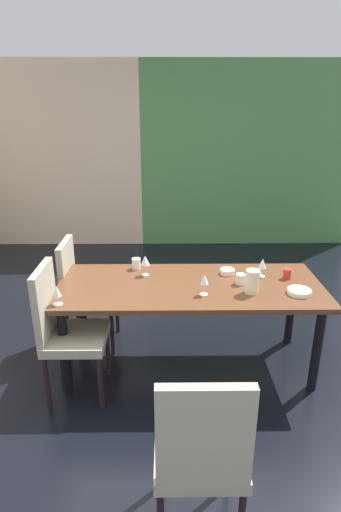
{
  "coord_description": "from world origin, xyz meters",
  "views": [
    {
      "loc": [
        0.07,
        -2.95,
        2.08
      ],
      "look_at": [
        0.1,
        0.27,
        0.85
      ],
      "focal_mm": 28.0,
      "sensor_mm": 36.0,
      "label": 1
    }
  ],
  "objects_px": {
    "chair_left_far": "(82,289)",
    "cup_left": "(287,274)",
    "wine_glass_east": "(145,261)",
    "serving_bowl_near_window": "(299,292)",
    "wine_glass_center": "(57,292)",
    "wine_glass_right": "(204,280)",
    "chair_head_near": "(201,450)",
    "cup_south": "(240,279)",
    "dining_table": "(190,293)",
    "cup_corner": "(136,264)",
    "chair_left_near": "(64,326)",
    "pitcher_near_shelf": "(252,281)",
    "wine_glass_front": "(263,264)",
    "serving_bowl_west": "(227,271)"
  },
  "relations": [
    {
      "from": "chair_left_near",
      "to": "serving_bowl_west",
      "type": "bearing_deg",
      "value": 112.85
    },
    {
      "from": "chair_left_near",
      "to": "serving_bowl_near_window",
      "type": "xyz_separation_m",
      "value": [
        1.74,
        0.15,
        0.2
      ]
    },
    {
      "from": "chair_head_near",
      "to": "pitcher_near_shelf",
      "type": "xyz_separation_m",
      "value": [
        0.48,
        1.29,
        0.27
      ]
    },
    {
      "from": "cup_left",
      "to": "pitcher_near_shelf",
      "type": "relative_size",
      "value": 0.45
    },
    {
      "from": "chair_left_near",
      "to": "wine_glass_front",
      "type": "height_order",
      "value": "chair_left_near"
    },
    {
      "from": "chair_left_near",
      "to": "chair_left_far",
      "type": "bearing_deg",
      "value": 179.71
    },
    {
      "from": "cup_left",
      "to": "wine_glass_center",
      "type": "bearing_deg",
      "value": -166.0
    },
    {
      "from": "chair_head_near",
      "to": "cup_south",
      "type": "height_order",
      "value": "chair_head_near"
    },
    {
      "from": "cup_corner",
      "to": "cup_south",
      "type": "xyz_separation_m",
      "value": [
        0.84,
        -0.32,
        -0.0
      ]
    },
    {
      "from": "wine_glass_right",
      "to": "dining_table",
      "type": "bearing_deg",
      "value": 117.34
    },
    {
      "from": "dining_table",
      "to": "chair_left_near",
      "type": "relative_size",
      "value": 2.03
    },
    {
      "from": "wine_glass_east",
      "to": "serving_bowl_near_window",
      "type": "height_order",
      "value": "wine_glass_east"
    },
    {
      "from": "chair_head_near",
      "to": "wine_glass_right",
      "type": "relative_size",
      "value": 6.28
    },
    {
      "from": "serving_bowl_west",
      "to": "wine_glass_right",
      "type": "bearing_deg",
      "value": -120.83
    },
    {
      "from": "wine_glass_east",
      "to": "dining_table",
      "type": "bearing_deg",
      "value": -26.91
    },
    {
      "from": "serving_bowl_west",
      "to": "cup_south",
      "type": "xyz_separation_m",
      "value": [
        0.07,
        -0.2,
        0.02
      ]
    },
    {
      "from": "serving_bowl_near_window",
      "to": "pitcher_near_shelf",
      "type": "xyz_separation_m",
      "value": [
        -0.35,
        0.02,
        0.08
      ]
    },
    {
      "from": "wine_glass_right",
      "to": "cup_corner",
      "type": "distance_m",
      "value": 0.74
    },
    {
      "from": "chair_head_near",
      "to": "wine_glass_right",
      "type": "distance_m",
      "value": 1.3
    },
    {
      "from": "dining_table",
      "to": "wine_glass_center",
      "type": "distance_m",
      "value": 1.03
    },
    {
      "from": "dining_table",
      "to": "wine_glass_east",
      "type": "xyz_separation_m",
      "value": [
        -0.36,
        0.18,
        0.21
      ]
    },
    {
      "from": "cup_corner",
      "to": "wine_glass_center",
      "type": "bearing_deg",
      "value": -128.03
    },
    {
      "from": "wine_glass_center",
      "to": "wine_glass_front",
      "type": "bearing_deg",
      "value": 17.02
    },
    {
      "from": "chair_head_near",
      "to": "wine_glass_front",
      "type": "bearing_deg",
      "value": 68.6
    },
    {
      "from": "cup_left",
      "to": "chair_left_near",
      "type": "bearing_deg",
      "value": -165.91
    },
    {
      "from": "chair_left_near",
      "to": "serving_bowl_west",
      "type": "height_order",
      "value": "chair_left_near"
    },
    {
      "from": "cup_south",
      "to": "dining_table",
      "type": "bearing_deg",
      "value": 179.95
    },
    {
      "from": "wine_glass_front",
      "to": "serving_bowl_west",
      "type": "relative_size",
      "value": 1.31
    },
    {
      "from": "chair_left_near",
      "to": "wine_glass_center",
      "type": "distance_m",
      "value": 0.28
    },
    {
      "from": "wine_glass_center",
      "to": "cup_south",
      "type": "distance_m",
      "value": 1.39
    },
    {
      "from": "serving_bowl_near_window",
      "to": "cup_left",
      "type": "bearing_deg",
      "value": 92.75
    },
    {
      "from": "chair_left_near",
      "to": "wine_glass_front",
      "type": "relative_size",
      "value": 6.51
    },
    {
      "from": "dining_table",
      "to": "serving_bowl_west",
      "type": "distance_m",
      "value": 0.4
    },
    {
      "from": "dining_table",
      "to": "pitcher_near_shelf",
      "type": "height_order",
      "value": "pitcher_near_shelf"
    },
    {
      "from": "wine_glass_right",
      "to": "serving_bowl_west",
      "type": "bearing_deg",
      "value": 59.17
    },
    {
      "from": "cup_south",
      "to": "chair_head_near",
      "type": "bearing_deg",
      "value": -106.26
    },
    {
      "from": "wine_glass_front",
      "to": "cup_south",
      "type": "relative_size",
      "value": 1.87
    },
    {
      "from": "wine_glass_right",
      "to": "pitcher_near_shelf",
      "type": "relative_size",
      "value": 0.88
    },
    {
      "from": "wine_glass_east",
      "to": "serving_bowl_west",
      "type": "distance_m",
      "value": 0.69
    },
    {
      "from": "wine_glass_right",
      "to": "wine_glass_center",
      "type": "height_order",
      "value": "wine_glass_right"
    },
    {
      "from": "dining_table",
      "to": "chair_left_near",
      "type": "bearing_deg",
      "value": -160.58
    },
    {
      "from": "cup_corner",
      "to": "cup_left",
      "type": "height_order",
      "value": "cup_corner"
    },
    {
      "from": "cup_corner",
      "to": "wine_glass_east",
      "type": "bearing_deg",
      "value": -58.58
    },
    {
      "from": "chair_head_near",
      "to": "chair_left_far",
      "type": "bearing_deg",
      "value": 117.0
    },
    {
      "from": "chair_left_far",
      "to": "cup_left",
      "type": "distance_m",
      "value": 1.76
    },
    {
      "from": "wine_glass_center",
      "to": "serving_bowl_near_window",
      "type": "xyz_separation_m",
      "value": [
        1.77,
        0.15,
        -0.08
      ]
    },
    {
      "from": "chair_left_far",
      "to": "wine_glass_center",
      "type": "bearing_deg",
      "value": -2.11
    },
    {
      "from": "chair_left_near",
      "to": "wine_glass_front",
      "type": "distance_m",
      "value": 1.63
    },
    {
      "from": "serving_bowl_west",
      "to": "chair_left_near",
      "type": "bearing_deg",
      "value": -157.15
    },
    {
      "from": "wine_glass_right",
      "to": "wine_glass_center",
      "type": "xyz_separation_m",
      "value": [
        -1.05,
        -0.15,
        -0.02
      ]
    }
  ]
}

